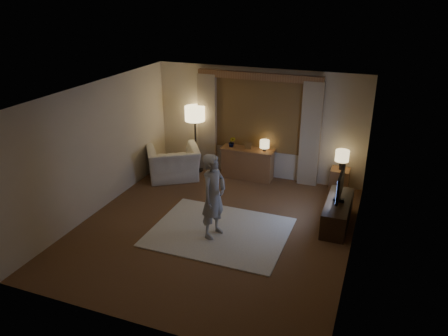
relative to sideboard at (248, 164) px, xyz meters
The scene contains 13 objects.
room 2.23m from the sideboard, 85.42° to the right, with size 5.04×5.54×2.64m.
rug 2.65m from the sideboard, 83.31° to the right, with size 2.50×2.00×0.02m, color #EBE4C6.
sideboard is the anchor object (origin of this frame).
picture_frame 0.45m from the sideboard, behind, with size 0.16×0.02×0.20m, color brown.
plant 0.64m from the sideboard, behind, with size 0.17×0.13×0.30m, color #999999.
table_lamp_sideboard 0.68m from the sideboard, ahead, with size 0.22×0.22×0.30m.
floor_lamp 1.69m from the sideboard, behind, with size 0.48×0.48×1.64m.
armchair 1.77m from the sideboard, 158.30° to the right, with size 1.19×1.04×0.77m, color beige.
side_table 2.16m from the sideboard, ahead, with size 0.40×0.40×0.56m, color brown.
table_lamp_side 2.22m from the sideboard, ahead, with size 0.30×0.30×0.44m.
tv_stand 2.77m from the sideboard, 33.32° to the right, with size 0.45×1.40×0.50m, color black.
tv 2.80m from the sideboard, 33.34° to the right, with size 0.20×0.83×0.60m.
person 2.80m from the sideboard, 84.76° to the right, with size 0.58×0.38×1.59m, color gray.
Camera 1 is at (2.76, -6.70, 4.25)m, focal length 35.00 mm.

